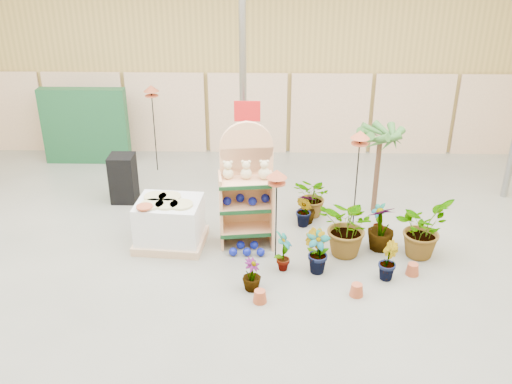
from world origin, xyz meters
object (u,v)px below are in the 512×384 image
at_px(pallet_stack, 170,223).
at_px(potted_plant_2, 349,227).
at_px(bird_table_front, 277,177).
at_px(display_shelf, 247,189).

distance_m(pallet_stack, potted_plant_2, 3.15).
bearing_deg(pallet_stack, potted_plant_2, -0.31).
xyz_separation_m(bird_table_front, potted_plant_2, (1.26, 0.10, -0.97)).
relative_size(pallet_stack, potted_plant_2, 1.17).
xyz_separation_m(display_shelf, pallet_stack, (-1.36, -0.19, -0.59)).
bearing_deg(pallet_stack, display_shelf, 13.03).
xyz_separation_m(display_shelf, bird_table_front, (0.52, -0.58, 0.50)).
relative_size(display_shelf, potted_plant_2, 2.03).
distance_m(display_shelf, potted_plant_2, 1.90).
xyz_separation_m(display_shelf, potted_plant_2, (1.77, -0.48, -0.47)).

